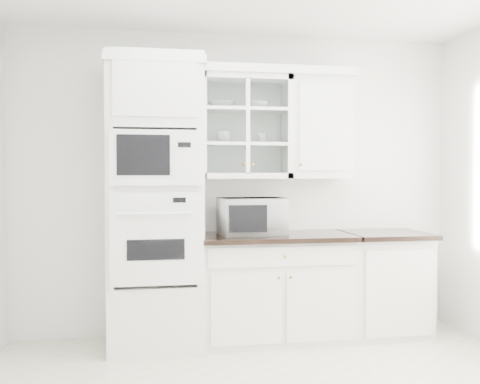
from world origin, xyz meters
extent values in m
cube|color=white|center=(0.00, 1.74, 1.35)|extent=(4.00, 0.02, 2.70)
cube|color=white|center=(-0.75, 1.43, 1.20)|extent=(0.76, 0.65, 2.40)
cube|color=white|center=(-0.75, 1.09, 0.94)|extent=(0.70, 0.03, 0.72)
cube|color=black|center=(-0.75, 1.07, 0.86)|extent=(0.44, 0.01, 0.16)
cube|color=white|center=(-0.75, 1.09, 1.56)|extent=(0.70, 0.03, 0.43)
cube|color=black|center=(-0.84, 1.07, 1.58)|extent=(0.40, 0.01, 0.31)
cube|color=white|center=(0.28, 1.45, 0.44)|extent=(1.30, 0.60, 0.88)
cube|color=black|center=(0.28, 1.42, 0.90)|extent=(1.32, 0.67, 0.04)
cube|color=white|center=(1.28, 1.45, 0.44)|extent=(0.70, 0.60, 0.88)
cube|color=black|center=(1.28, 1.42, 0.90)|extent=(0.72, 0.67, 0.04)
cube|color=white|center=(0.03, 1.58, 1.85)|extent=(0.80, 0.33, 0.90)
cube|color=white|center=(0.03, 1.58, 1.70)|extent=(0.74, 0.29, 0.02)
cube|color=white|center=(0.03, 1.58, 2.00)|extent=(0.74, 0.29, 0.02)
cube|color=white|center=(0.71, 1.58, 1.85)|extent=(0.55, 0.33, 0.90)
cube|color=white|center=(-0.07, 1.56, 2.33)|extent=(2.14, 0.38, 0.07)
imported|color=white|center=(0.07, 1.45, 1.08)|extent=(0.58, 0.50, 0.32)
imported|color=white|center=(-0.17, 1.57, 2.04)|extent=(0.28, 0.28, 0.06)
imported|color=white|center=(0.14, 1.58, 2.04)|extent=(0.25, 0.25, 0.06)
imported|color=white|center=(-0.15, 1.59, 1.76)|extent=(0.14, 0.14, 0.10)
imported|color=white|center=(0.19, 1.58, 1.75)|extent=(0.10, 0.10, 0.09)
camera|label=1|loc=(-0.79, -3.05, 1.45)|focal=40.00mm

